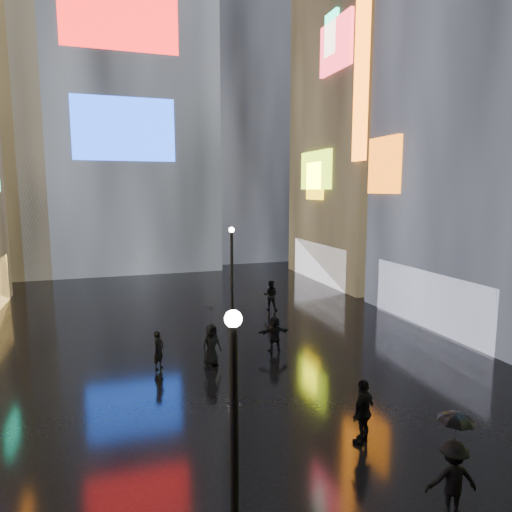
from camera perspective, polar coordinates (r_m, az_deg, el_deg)
name	(u,v)px	position (r m, az deg, el deg)	size (l,w,h in m)	color
ground	(207,331)	(23.79, -6.09, -9.32)	(140.00, 140.00, 0.00)	black
building_right_far	(378,102)	(38.83, 15.05, 18.10)	(10.28, 12.00, 28.00)	black
tower_main	(117,38)	(48.22, -16.97, 24.62)	(16.00, 14.20, 42.00)	black
tower_flank_right	(237,96)	(51.04, -2.41, 19.38)	(12.00, 12.00, 34.00)	black
lamp_near	(234,437)	(8.49, -2.75, -21.62)	(0.30, 0.30, 5.20)	black
lamp_far	(232,269)	(24.67, -3.03, -1.60)	(0.30, 0.30, 5.20)	black
pedestrian_2	(452,479)	(11.94, 23.30, -24.21)	(1.15, 0.66, 1.78)	black
pedestrian_3	(363,411)	(13.98, 13.26, -18.39)	(1.11, 0.46, 1.90)	black
pedestrian_4	(211,345)	(19.17, -5.60, -10.98)	(0.84, 0.55, 1.73)	black
pedestrian_5	(275,334)	(20.69, 2.35, -9.69)	(1.47, 0.47, 1.58)	black
pedestrian_6	(159,350)	(19.14, -12.08, -11.43)	(0.57, 0.37, 1.56)	black
pedestrian_7	(271,295)	(27.47, 1.84, -4.92)	(0.87, 0.68, 1.80)	black
umbrella_1	(456,426)	(11.34, 23.68, -18.93)	(0.78, 0.78, 0.68)	black
umbrella_2	(211,315)	(18.79, -5.65, -7.35)	(0.87, 0.88, 0.80)	black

